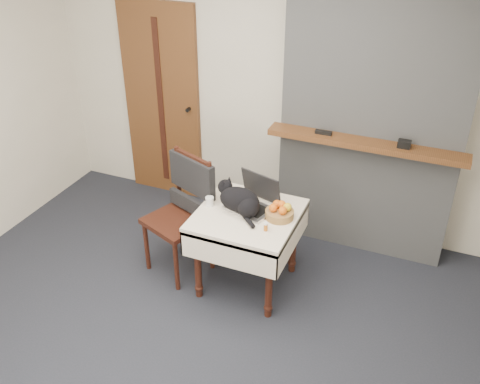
# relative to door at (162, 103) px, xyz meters

# --- Properties ---
(ground) EXTENTS (4.50, 4.50, 0.00)m
(ground) POSITION_rel_door_xyz_m (1.20, -1.97, -1.00)
(ground) COLOR black
(ground) RESTS_ON ground
(room_shell) EXTENTS (4.52, 4.01, 2.61)m
(room_shell) POSITION_rel_door_xyz_m (1.20, -1.51, 0.76)
(room_shell) COLOR beige
(room_shell) RESTS_ON ground
(door) EXTENTS (0.82, 0.10, 2.00)m
(door) POSITION_rel_door_xyz_m (0.00, 0.00, 0.00)
(door) COLOR brown
(door) RESTS_ON ground
(chimney) EXTENTS (1.62, 0.48, 2.60)m
(chimney) POSITION_rel_door_xyz_m (2.10, -0.13, 0.30)
(chimney) COLOR gray
(chimney) RESTS_ON ground
(side_table) EXTENTS (0.78, 0.78, 0.70)m
(side_table) POSITION_rel_door_xyz_m (1.38, -1.11, -0.41)
(side_table) COLOR #36150E
(side_table) RESTS_ON ground
(laptop) EXTENTS (0.43, 0.40, 0.27)m
(laptop) POSITION_rel_door_xyz_m (1.39, -1.00, -0.23)
(laptop) COLOR #B7B7BC
(laptop) RESTS_ON side_table
(cat) EXTENTS (0.43, 0.35, 0.24)m
(cat) POSITION_rel_door_xyz_m (1.32, -1.11, -0.20)
(cat) COLOR black
(cat) RESTS_ON side_table
(cream_jar) EXTENTS (0.07, 0.07, 0.08)m
(cream_jar) POSITION_rel_door_xyz_m (1.06, -1.12, -0.26)
(cream_jar) COLOR silver
(cream_jar) RESTS_ON side_table
(pill_bottle) EXTENTS (0.03, 0.03, 0.07)m
(pill_bottle) POSITION_rel_door_xyz_m (1.59, -1.28, -0.26)
(pill_bottle) COLOR #A95714
(pill_bottle) RESTS_ON side_table
(fruit_basket) EXTENTS (0.22, 0.22, 0.13)m
(fruit_basket) POSITION_rel_door_xyz_m (1.63, -1.07, -0.25)
(fruit_basket) COLOR olive
(fruit_basket) RESTS_ON side_table
(desk_clutter) EXTENTS (0.14, 0.08, 0.01)m
(desk_clutter) POSITION_rel_door_xyz_m (1.56, -1.06, -0.30)
(desk_clutter) COLOR black
(desk_clutter) RESTS_ON side_table
(chair) EXTENTS (0.60, 0.60, 1.04)m
(chair) POSITION_rel_door_xyz_m (0.80, -1.06, -0.33)
(chair) COLOR #36150E
(chair) RESTS_ON ground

